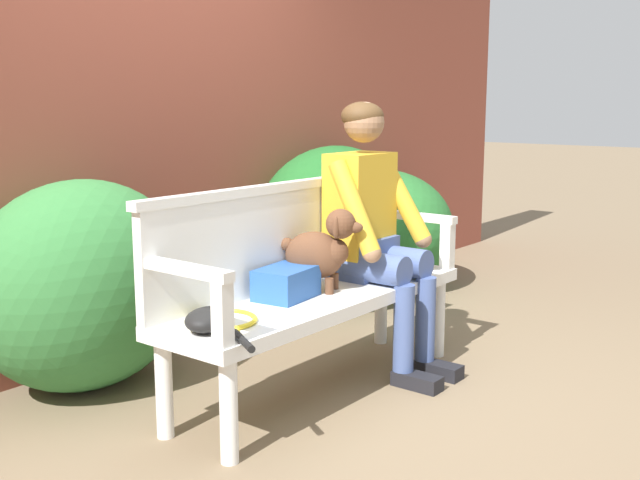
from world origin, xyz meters
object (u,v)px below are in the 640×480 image
(garden_bench, at_px, (320,306))
(baseball_glove, at_px, (208,319))
(person_seated, at_px, (373,225))
(tennis_racket, at_px, (223,322))
(dog_on_bench, at_px, (321,250))
(sports_bag, at_px, (286,283))

(garden_bench, xyz_separation_m, baseball_glove, (-0.73, -0.02, 0.11))
(person_seated, distance_m, tennis_racket, 1.07)
(garden_bench, distance_m, tennis_racket, 0.63)
(garden_bench, xyz_separation_m, dog_on_bench, (0.04, 0.03, 0.26))
(person_seated, relative_size, dog_on_bench, 3.45)
(garden_bench, bearing_deg, baseball_glove, -178.45)
(garden_bench, bearing_deg, sports_bag, 157.87)
(baseball_glove, bearing_deg, sports_bag, -15.76)
(person_seated, distance_m, dog_on_bench, 0.38)
(person_seated, relative_size, tennis_racket, 2.38)
(garden_bench, height_order, person_seated, person_seated)
(garden_bench, height_order, dog_on_bench, dog_on_bench)
(tennis_racket, bearing_deg, sports_bag, 8.30)
(garden_bench, distance_m, baseball_glove, 0.73)
(dog_on_bench, distance_m, sports_bag, 0.24)
(person_seated, distance_m, baseball_glove, 1.16)
(dog_on_bench, distance_m, tennis_racket, 0.69)
(tennis_racket, distance_m, baseball_glove, 0.11)
(baseball_glove, xyz_separation_m, sports_bag, (0.56, 0.09, 0.03))
(tennis_racket, xyz_separation_m, sports_bag, (0.46, 0.07, 0.06))
(person_seated, bearing_deg, dog_on_bench, 174.25)
(dog_on_bench, bearing_deg, baseball_glove, -176.65)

